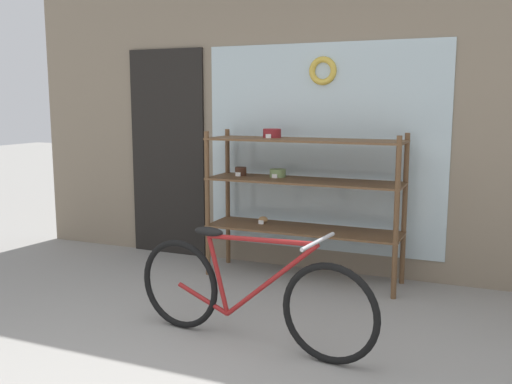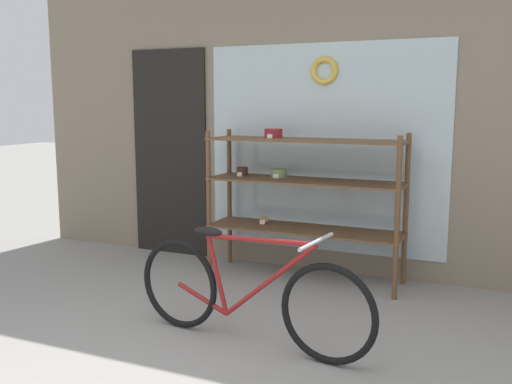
# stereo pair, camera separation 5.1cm
# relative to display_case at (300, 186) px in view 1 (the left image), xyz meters

# --- Properties ---
(storefront_facade) EXTENTS (5.96, 0.13, 3.31)m
(storefront_facade) POSITION_rel_display_case_xyz_m (-0.14, 0.37, 0.77)
(storefront_facade) COLOR gray
(storefront_facade) RESTS_ON ground_plane
(display_case) EXTENTS (1.73, 0.47, 1.34)m
(display_case) POSITION_rel_display_case_xyz_m (0.00, 0.00, 0.00)
(display_case) COLOR brown
(display_case) RESTS_ON ground_plane
(bicycle) EXTENTS (1.75, 0.46, 0.76)m
(bicycle) POSITION_rel_display_case_xyz_m (0.14, -1.47, -0.50)
(bicycle) COLOR black
(bicycle) RESTS_ON ground_plane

